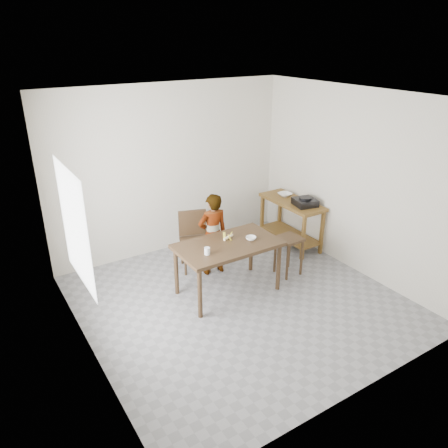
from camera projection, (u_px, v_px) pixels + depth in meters
floor at (240, 302)px, 5.96m from camera, size 4.00×4.00×0.04m
ceiling at (243, 95)px, 4.86m from camera, size 4.00×4.00×0.04m
wall_back at (170, 170)px, 6.97m from camera, size 4.00×0.04×2.70m
wall_front at (370, 281)px, 3.84m from camera, size 4.00×0.04×2.70m
wall_left at (77, 248)px, 4.42m from camera, size 0.04×4.00×2.70m
wall_right at (355, 182)px, 6.39m from camera, size 0.04×4.00×2.70m
window_pane at (74, 227)px, 4.54m from camera, size 0.02×1.10×1.30m
dining_table at (228, 268)px, 6.03m from camera, size 1.40×0.80×0.75m
prep_counter at (291, 223)px, 7.40m from camera, size 0.50×1.20×0.80m
child at (213, 234)px, 6.42m from camera, size 0.48×0.34×1.26m
dining_chair at (195, 242)px, 6.62m from camera, size 0.54×0.54×0.89m
stool at (288, 255)px, 6.53m from camera, size 0.35×0.35×0.60m
glass_tumbler at (207, 251)px, 5.57m from camera, size 0.09×0.09×0.09m
small_bowl at (251, 238)px, 5.98m from camera, size 0.16×0.16×0.05m
banana at (228, 237)px, 5.99m from camera, size 0.21×0.18×0.07m
serving_bowl at (285, 195)px, 7.44m from camera, size 0.23×0.23×0.06m
gas_burner at (305, 202)px, 7.02m from camera, size 0.39×0.39×0.11m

